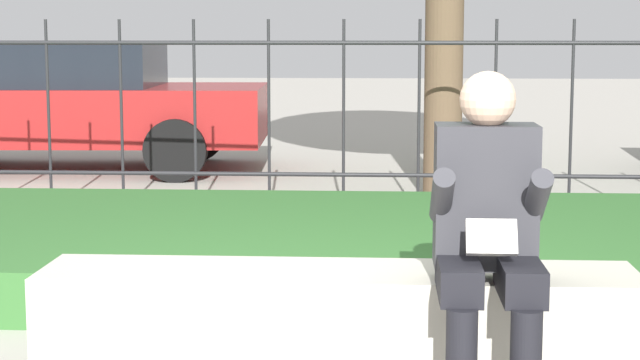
% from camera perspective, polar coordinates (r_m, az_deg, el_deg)
% --- Properties ---
extents(stone_bench, '(2.39, 0.49, 0.47)m').
position_cam_1_polar(stone_bench, '(4.34, 0.96, -8.19)').
color(stone_bench, '#B7B2A3').
rests_on(stone_bench, ground_plane).
extents(person_seated_reader, '(0.42, 0.73, 1.27)m').
position_cam_1_polar(person_seated_reader, '(3.98, 8.93, -2.56)').
color(person_seated_reader, black).
rests_on(person_seated_reader, ground_plane).
extents(grass_berm, '(9.64, 2.77, 0.28)m').
position_cam_1_polar(grass_berm, '(6.39, 0.54, -3.63)').
color(grass_berm, '#33662D').
rests_on(grass_berm, ground_plane).
extents(iron_fence, '(7.64, 0.03, 1.52)m').
position_cam_1_polar(iron_fence, '(8.38, 1.27, 3.63)').
color(iron_fence, '#232326').
rests_on(iron_fence, ground_plane).
extents(car_parked_left, '(4.25, 2.11, 1.33)m').
position_cam_1_polar(car_parked_left, '(11.39, -13.79, 4.08)').
color(car_parked_left, maroon).
rests_on(car_parked_left, ground_plane).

